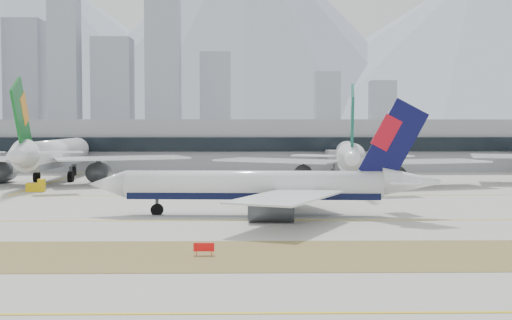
{
  "coord_description": "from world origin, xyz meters",
  "views": [
    {
      "loc": [
        -2.42,
        -106.69,
        14.04
      ],
      "look_at": [
        -0.29,
        18.0,
        7.5
      ],
      "focal_mm": 50.0,
      "sensor_mm": 36.0,
      "label": 1
    }
  ],
  "objects_px": {
    "terminal": "(252,144)",
    "widebody_eva": "(52,156)",
    "widebody_cathay": "(349,158)",
    "taxiing_airliner": "(266,187)"
  },
  "relations": [
    {
      "from": "terminal",
      "to": "widebody_eva",
      "type": "bearing_deg",
      "value": -132.11
    },
    {
      "from": "widebody_cathay",
      "to": "terminal",
      "type": "relative_size",
      "value": 0.22
    },
    {
      "from": "taxiing_airliner",
      "to": "terminal",
      "type": "bearing_deg",
      "value": -86.3
    },
    {
      "from": "widebody_cathay",
      "to": "taxiing_airliner",
      "type": "bearing_deg",
      "value": 166.43
    },
    {
      "from": "taxiing_airliner",
      "to": "widebody_eva",
      "type": "xyz_separation_m",
      "value": [
        -48.73,
        61.33,
        1.95
      ]
    },
    {
      "from": "terminal",
      "to": "taxiing_airliner",
      "type": "bearing_deg",
      "value": -89.5
    },
    {
      "from": "widebody_eva",
      "to": "terminal",
      "type": "height_order",
      "value": "widebody_eva"
    },
    {
      "from": "taxiing_airliner",
      "to": "widebody_eva",
      "type": "height_order",
      "value": "widebody_eva"
    },
    {
      "from": "widebody_cathay",
      "to": "terminal",
      "type": "height_order",
      "value": "widebody_cathay"
    },
    {
      "from": "terminal",
      "to": "widebody_cathay",
      "type": "bearing_deg",
      "value": -69.82
    }
  ]
}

